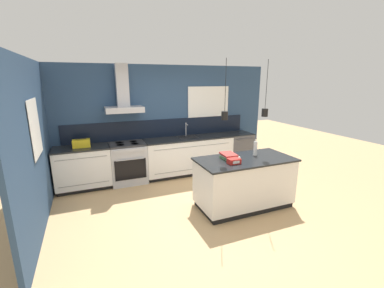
{
  "coord_description": "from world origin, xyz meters",
  "views": [
    {
      "loc": [
        -1.64,
        -3.91,
        2.28
      ],
      "look_at": [
        0.2,
        0.56,
        1.05
      ],
      "focal_mm": 24.0,
      "sensor_mm": 36.0,
      "label": 1
    }
  ],
  "objects_px": {
    "bottle_on_island": "(255,148)",
    "red_supply_box": "(234,161)",
    "book_stack": "(229,156)",
    "oven_range": "(128,163)",
    "yellow_toolbox": "(81,143)",
    "dishwasher": "(238,150)"
  },
  "relations": [
    {
      "from": "oven_range",
      "to": "book_stack",
      "type": "height_order",
      "value": "book_stack"
    },
    {
      "from": "oven_range",
      "to": "dishwasher",
      "type": "distance_m",
      "value": 2.86
    },
    {
      "from": "book_stack",
      "to": "bottle_on_island",
      "type": "bearing_deg",
      "value": 1.01
    },
    {
      "from": "oven_range",
      "to": "bottle_on_island",
      "type": "relative_size",
      "value": 2.8
    },
    {
      "from": "dishwasher",
      "to": "red_supply_box",
      "type": "relative_size",
      "value": 4.42
    },
    {
      "from": "red_supply_box",
      "to": "yellow_toolbox",
      "type": "distance_m",
      "value": 3.16
    },
    {
      "from": "bottle_on_island",
      "to": "red_supply_box",
      "type": "bearing_deg",
      "value": -156.27
    },
    {
      "from": "yellow_toolbox",
      "to": "oven_range",
      "type": "bearing_deg",
      "value": -0.27
    },
    {
      "from": "oven_range",
      "to": "red_supply_box",
      "type": "distance_m",
      "value": 2.6
    },
    {
      "from": "red_supply_box",
      "to": "yellow_toolbox",
      "type": "bearing_deg",
      "value": 138.02
    },
    {
      "from": "oven_range",
      "to": "book_stack",
      "type": "xyz_separation_m",
      "value": [
        1.49,
        -1.85,
        0.51
      ]
    },
    {
      "from": "red_supply_box",
      "to": "book_stack",
      "type": "bearing_deg",
      "value": 77.08
    },
    {
      "from": "oven_range",
      "to": "dishwasher",
      "type": "height_order",
      "value": "same"
    },
    {
      "from": "oven_range",
      "to": "book_stack",
      "type": "distance_m",
      "value": 2.43
    },
    {
      "from": "dishwasher",
      "to": "book_stack",
      "type": "distance_m",
      "value": 2.36
    },
    {
      "from": "dishwasher",
      "to": "red_supply_box",
      "type": "xyz_separation_m",
      "value": [
        -1.43,
        -2.12,
        0.5
      ]
    },
    {
      "from": "bottle_on_island",
      "to": "red_supply_box",
      "type": "distance_m",
      "value": 0.68
    },
    {
      "from": "bottle_on_island",
      "to": "red_supply_box",
      "type": "xyz_separation_m",
      "value": [
        -0.61,
        -0.27,
        -0.09
      ]
    },
    {
      "from": "book_stack",
      "to": "yellow_toolbox",
      "type": "relative_size",
      "value": 1.0
    },
    {
      "from": "dishwasher",
      "to": "book_stack",
      "type": "bearing_deg",
      "value": -126.38
    },
    {
      "from": "oven_range",
      "to": "yellow_toolbox",
      "type": "height_order",
      "value": "yellow_toolbox"
    },
    {
      "from": "oven_range",
      "to": "bottle_on_island",
      "type": "distance_m",
      "value": 2.82
    }
  ]
}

